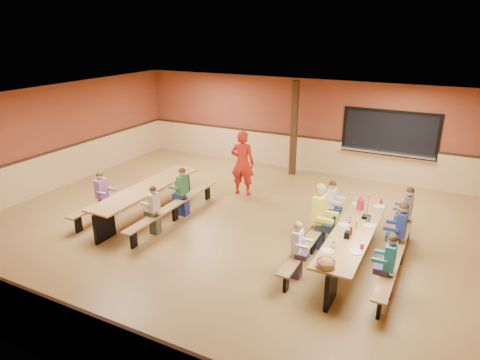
% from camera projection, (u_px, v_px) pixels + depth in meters
% --- Properties ---
extents(ground, '(12.00, 12.00, 0.00)m').
position_uv_depth(ground, '(235.00, 229.00, 10.19)').
color(ground, olive).
rests_on(ground, ground).
extents(room_envelope, '(12.04, 10.04, 3.02)m').
position_uv_depth(room_envelope, '(235.00, 202.00, 9.95)').
color(room_envelope, brown).
rests_on(room_envelope, ground).
extents(kitchen_pass_through, '(2.78, 0.28, 1.38)m').
position_uv_depth(kitchen_pass_through, '(389.00, 135.00, 12.72)').
color(kitchen_pass_through, black).
rests_on(kitchen_pass_through, ground).
extents(structural_post, '(0.18, 0.18, 3.00)m').
position_uv_depth(structural_post, '(294.00, 129.00, 13.44)').
color(structural_post, black).
rests_on(structural_post, ground).
extents(cafeteria_table_main, '(1.91, 3.70, 0.74)m').
position_uv_depth(cafeteria_table_main, '(353.00, 239.00, 8.60)').
color(cafeteria_table_main, '#9D733E').
rests_on(cafeteria_table_main, ground).
extents(cafeteria_table_second, '(1.91, 3.70, 0.74)m').
position_uv_depth(cafeteria_table_second, '(148.00, 195.00, 10.82)').
color(cafeteria_table_second, '#9D733E').
rests_on(cafeteria_table_second, ground).
extents(seated_child_white_left, '(0.34, 0.28, 1.15)m').
position_uv_depth(seated_child_white_left, '(297.00, 250.00, 8.07)').
color(seated_child_white_left, white).
rests_on(seated_child_white_left, ground).
extents(seated_adult_yellow, '(0.48, 0.40, 1.44)m').
position_uv_depth(seated_adult_yellow, '(319.00, 217.00, 9.14)').
color(seated_adult_yellow, '#FBFF3E').
rests_on(seated_adult_yellow, ground).
extents(seated_child_grey_left, '(0.36, 0.30, 1.20)m').
position_uv_depth(seated_child_grey_left, '(331.00, 205.00, 10.01)').
color(seated_child_grey_left, white).
rests_on(seated_child_grey_left, ground).
extents(seated_child_teal_right, '(0.37, 0.31, 1.22)m').
position_uv_depth(seated_child_teal_right, '(389.00, 266.00, 7.47)').
color(seated_child_teal_right, teal).
rests_on(seated_child_teal_right, ground).
extents(seated_child_navy_right, '(0.41, 0.33, 1.28)m').
position_uv_depth(seated_child_navy_right, '(400.00, 233.00, 8.60)').
color(seated_child_navy_right, navy).
rests_on(seated_child_navy_right, ground).
extents(seated_child_char_right, '(0.38, 0.31, 1.24)m').
position_uv_depth(seated_child_char_right, '(407.00, 214.00, 9.51)').
color(seated_child_char_right, '#545760').
rests_on(seated_child_char_right, ground).
extents(seated_child_purple_sec, '(0.38, 0.31, 1.23)m').
position_uv_depth(seated_child_purple_sec, '(102.00, 196.00, 10.54)').
color(seated_child_purple_sec, '#985D9C').
rests_on(seated_child_purple_sec, ground).
extents(seated_child_green_sec, '(0.39, 0.32, 1.24)m').
position_uv_depth(seated_child_green_sec, '(183.00, 192.00, 10.75)').
color(seated_child_green_sec, '#2D663D').
rests_on(seated_child_green_sec, ground).
extents(seated_child_tan_sec, '(0.34, 0.28, 1.16)m').
position_uv_depth(seated_child_tan_sec, '(154.00, 210.00, 9.80)').
color(seated_child_tan_sec, beige).
rests_on(seated_child_tan_sec, ground).
extents(standing_woman, '(0.75, 0.56, 1.87)m').
position_uv_depth(standing_woman, '(242.00, 163.00, 11.98)').
color(standing_woman, red).
rests_on(standing_woman, ground).
extents(punch_pitcher, '(0.16, 0.16, 0.22)m').
position_uv_depth(punch_pitcher, '(360.00, 204.00, 9.44)').
color(punch_pitcher, red).
rests_on(punch_pitcher, cafeteria_table_main).
extents(chip_bowl, '(0.32, 0.32, 0.15)m').
position_uv_depth(chip_bowl, '(326.00, 263.00, 7.18)').
color(chip_bowl, orange).
rests_on(chip_bowl, cafeteria_table_main).
extents(napkin_dispenser, '(0.10, 0.14, 0.13)m').
position_uv_depth(napkin_dispenser, '(347.00, 235.00, 8.17)').
color(napkin_dispenser, black).
rests_on(napkin_dispenser, cafeteria_table_main).
extents(condiment_mustard, '(0.06, 0.06, 0.17)m').
position_uv_depth(condiment_mustard, '(356.00, 224.00, 8.56)').
color(condiment_mustard, yellow).
rests_on(condiment_mustard, cafeteria_table_main).
extents(condiment_ketchup, '(0.06, 0.06, 0.17)m').
position_uv_depth(condiment_ketchup, '(351.00, 231.00, 8.29)').
color(condiment_ketchup, '#B2140F').
rests_on(condiment_ketchup, cafeteria_table_main).
extents(table_paddle, '(0.16, 0.16, 0.56)m').
position_uv_depth(table_paddle, '(367.00, 212.00, 8.97)').
color(table_paddle, black).
rests_on(table_paddle, cafeteria_table_main).
extents(place_settings, '(0.65, 3.30, 0.11)m').
position_uv_depth(place_settings, '(354.00, 227.00, 8.51)').
color(place_settings, beige).
rests_on(place_settings, cafeteria_table_main).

